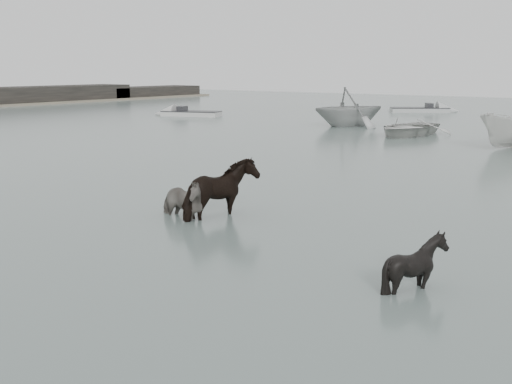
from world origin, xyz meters
TOP-DOWN VIEW (x-y plane):
  - ground at (0.00, 0.00)m, footprint 140.00×140.00m
  - pony_pinto at (-3.15, 0.55)m, footprint 1.78×0.95m
  - pony_dark at (-2.39, 1.25)m, footprint 1.87×2.04m
  - pony_black at (3.58, -0.85)m, footprint 1.44×1.37m
  - rowboat_lead at (-6.59, 22.44)m, footprint 3.93×5.27m
  - rowboat_trail at (-11.86, 25.47)m, footprint 6.05×6.32m
  - skiff_outer at (-25.50, 25.71)m, footprint 6.35×3.58m
  - skiff_far at (-13.15, 40.10)m, footprint 6.28×4.95m

SIDE VIEW (x-z plane):
  - ground at x=0.00m, z-range 0.00..0.00m
  - skiff_outer at x=-25.50m, z-range 0.00..0.75m
  - skiff_far at x=-13.15m, z-range 0.00..0.75m
  - rowboat_lead at x=-6.59m, z-range 0.00..1.04m
  - pony_black at x=3.58m, z-range 0.00..1.25m
  - pony_pinto at x=-3.15m, z-range 0.00..1.44m
  - pony_dark at x=-2.39m, z-range 0.00..1.72m
  - rowboat_trail at x=-11.86m, z-range 0.00..2.59m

